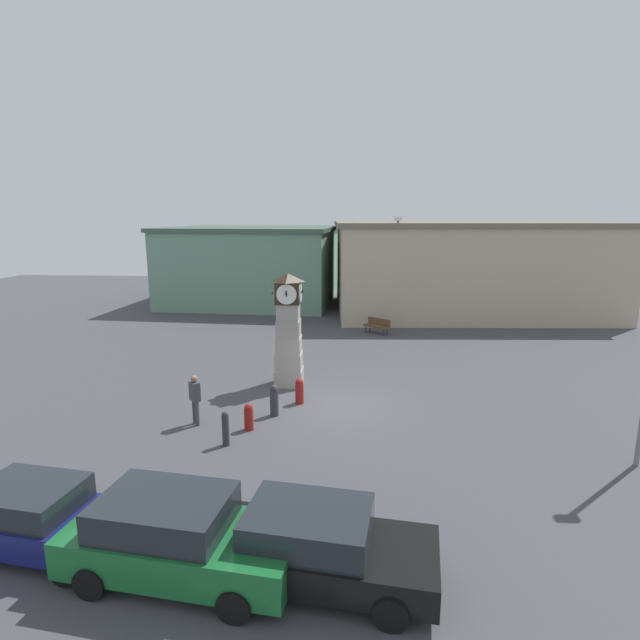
% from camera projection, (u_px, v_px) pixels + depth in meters
% --- Properties ---
extents(ground_plane, '(76.92, 76.92, 0.00)m').
position_uv_depth(ground_plane, '(337.00, 406.00, 18.68)').
color(ground_plane, '#424247').
extents(clock_tower, '(1.31, 1.30, 4.70)m').
position_uv_depth(clock_tower, '(289.00, 333.00, 20.52)').
color(clock_tower, '#9E998F').
rests_on(clock_tower, ground_plane).
extents(bollard_near_tower, '(0.22, 0.22, 1.11)m').
position_uv_depth(bollard_near_tower, '(226.00, 428.00, 15.37)').
color(bollard_near_tower, '#333338').
rests_on(bollard_near_tower, ground_plane).
extents(bollard_mid_row, '(0.31, 0.31, 0.91)m').
position_uv_depth(bollard_mid_row, '(249.00, 417.00, 16.51)').
color(bollard_mid_row, maroon).
rests_on(bollard_mid_row, ground_plane).
extents(bollard_far_row, '(0.30, 0.30, 1.14)m').
position_uv_depth(bollard_far_row, '(274.00, 400.00, 17.65)').
color(bollard_far_row, '#333338').
rests_on(bollard_far_row, ground_plane).
extents(bollard_end_row, '(0.32, 0.32, 0.99)m').
position_uv_depth(bollard_end_row, '(299.00, 391.00, 18.81)').
color(bollard_end_row, maroon).
rests_on(bollard_end_row, ground_plane).
extents(car_navy_sedan, '(4.02, 2.28, 1.45)m').
position_uv_depth(car_navy_sedan, '(38.00, 517.00, 10.57)').
color(car_navy_sedan, navy).
rests_on(car_navy_sedan, ground_plane).
extents(car_near_tower, '(4.78, 2.52, 1.66)m').
position_uv_depth(car_near_tower, '(178.00, 536.00, 9.79)').
color(car_near_tower, '#19602D').
rests_on(car_near_tower, ground_plane).
extents(car_by_building, '(4.53, 2.48, 1.51)m').
position_uv_depth(car_by_building, '(320.00, 546.00, 9.62)').
color(car_by_building, black).
rests_on(car_by_building, ground_plane).
extents(bench, '(1.58, 1.41, 0.90)m').
position_uv_depth(bench, '(377.00, 325.00, 29.85)').
color(bench, brown).
rests_on(bench, ground_plane).
extents(pedestrian_near_bench, '(0.45, 0.45, 1.75)m').
position_uv_depth(pedestrian_near_bench, '(195.00, 396.00, 16.81)').
color(pedestrian_near_bench, '#3F3F47').
rests_on(pedestrian_near_bench, ground_plane).
extents(street_lamp_near_road, '(0.50, 0.24, 6.87)m').
position_uv_depth(street_lamp_near_road, '(397.00, 264.00, 31.18)').
color(street_lamp_near_road, slate).
rests_on(street_lamp_near_road, ground_plane).
extents(warehouse_blue_far, '(13.74, 13.14, 6.03)m').
position_uv_depth(warehouse_blue_far, '(254.00, 264.00, 40.76)').
color(warehouse_blue_far, gray).
rests_on(warehouse_blue_far, ground_plane).
extents(storefront_low_left, '(19.72, 13.10, 6.49)m').
position_uv_depth(storefront_low_left, '(466.00, 267.00, 36.38)').
color(storefront_low_left, '#B7A88E').
rests_on(storefront_low_left, ground_plane).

